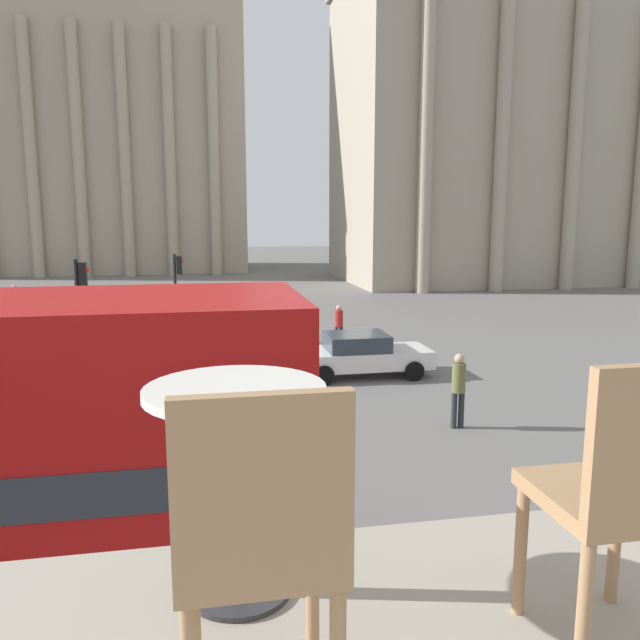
{
  "coord_description": "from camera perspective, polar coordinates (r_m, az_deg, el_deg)",
  "views": [
    {
      "loc": [
        0.92,
        -2.34,
        4.98
      ],
      "look_at": [
        4.29,
        15.34,
        1.96
      ],
      "focal_mm": 35.0,
      "sensor_mm": 36.0,
      "label": 1
    }
  ],
  "objects": [
    {
      "name": "cafe_chair_1",
      "position": [
        2.01,
        26.05,
        -13.87
      ],
      "size": [
        0.4,
        0.4,
        0.91
      ],
      "rotation": [
        0.0,
        0.0,
        -0.08
      ],
      "color": "#A87F56",
      "rests_on": "cafe_floor_slab"
    },
    {
      "name": "pedestrian_red",
      "position": [
        23.85,
        1.74,
        -0.27
      ],
      "size": [
        0.32,
        0.32,
        1.62
      ],
      "rotation": [
        0.0,
        0.0,
        4.16
      ],
      "color": "#282B33",
      "rests_on": "ground_plane"
    },
    {
      "name": "pedestrian_white",
      "position": [
        34.0,
        -26.11,
        1.73
      ],
      "size": [
        0.32,
        0.32,
        1.65
      ],
      "rotation": [
        0.0,
        0.0,
        3.15
      ],
      "color": "#282B33",
      "rests_on": "ground_plane"
    },
    {
      "name": "cafe_dining_table",
      "position": [
        2.13,
        -7.66,
        -11.11
      ],
      "size": [
        0.6,
        0.6,
        0.73
      ],
      "color": "#2D2D30",
      "rests_on": "cafe_floor_slab"
    },
    {
      "name": "traffic_light_mid",
      "position": [
        19.1,
        -21.02,
        1.31
      ],
      "size": [
        0.42,
        0.24,
        3.77
      ],
      "color": "black",
      "rests_on": "ground_plane"
    },
    {
      "name": "traffic_light_far",
      "position": [
        25.23,
        -12.92,
        3.19
      ],
      "size": [
        0.42,
        0.24,
        3.51
      ],
      "color": "black",
      "rests_on": "ground_plane"
    },
    {
      "name": "car_navy",
      "position": [
        30.28,
        -9.3,
        1.26
      ],
      "size": [
        4.2,
        1.93,
        1.35
      ],
      "rotation": [
        0.0,
        0.0,
        1.28
      ],
      "color": "black",
      "rests_on": "ground_plane"
    },
    {
      "name": "pedestrian_blue",
      "position": [
        36.5,
        -20.79,
        2.6
      ],
      "size": [
        0.32,
        0.32,
        1.7
      ],
      "rotation": [
        0.0,
        0.0,
        5.74
      ],
      "color": "#282B33",
      "rests_on": "ground_plane"
    },
    {
      "name": "car_white",
      "position": [
        19.59,
        3.77,
        -3.12
      ],
      "size": [
        4.2,
        1.93,
        1.35
      ],
      "rotation": [
        0.0,
        0.0,
        1.87
      ],
      "color": "black",
      "rests_on": "ground_plane"
    },
    {
      "name": "plaza_building_right",
      "position": [
        53.71,
        20.33,
        15.65
      ],
      "size": [
        32.88,
        15.24,
        22.5
      ],
      "color": "#A39984",
      "rests_on": "ground_plane"
    },
    {
      "name": "pedestrian_olive",
      "position": [
        15.09,
        12.55,
        -5.83
      ],
      "size": [
        0.32,
        0.32,
        1.8
      ],
      "rotation": [
        0.0,
        0.0,
        3.11
      ],
      "color": "#282B33",
      "rests_on": "ground_plane"
    },
    {
      "name": "plaza_building_left",
      "position": [
        61.96,
        -20.22,
        15.5
      ],
      "size": [
        27.44,
        13.83,
        24.12
      ],
      "color": "#A39984",
      "rests_on": "ground_plane"
    },
    {
      "name": "cafe_chair_0",
      "position": [
        1.59,
        -5.52,
        -19.36
      ],
      "size": [
        0.4,
        0.4,
        0.91
      ],
      "rotation": [
        0.0,
        0.0,
        -0.07
      ],
      "color": "#A87F56",
      "rests_on": "cafe_floor_slab"
    }
  ]
}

